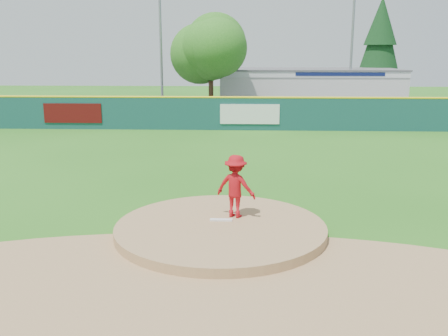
{
  "coord_description": "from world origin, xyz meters",
  "views": [
    {
      "loc": [
        0.64,
        -12.32,
        4.61
      ],
      "look_at": [
        0.0,
        2.0,
        1.3
      ],
      "focal_mm": 40.0,
      "sensor_mm": 36.0,
      "label": 1
    }
  ],
  "objects_px": {
    "pitcher": "(236,186)",
    "deciduous_tree": "(211,54)",
    "light_pole_right": "(352,41)",
    "conifer_tree": "(380,43)",
    "pool_building_grp": "(308,88)",
    "playground_slide": "(57,107)",
    "light_pole_left": "(161,34)",
    "van": "(236,109)"
  },
  "relations": [
    {
      "from": "deciduous_tree",
      "to": "light_pole_right",
      "type": "relative_size",
      "value": 0.74
    },
    {
      "from": "light_pole_right",
      "to": "pool_building_grp",
      "type": "bearing_deg",
      "value": 135.05
    },
    {
      "from": "pitcher",
      "to": "playground_slide",
      "type": "relative_size",
      "value": 0.63
    },
    {
      "from": "playground_slide",
      "to": "deciduous_tree",
      "type": "bearing_deg",
      "value": 7.85
    },
    {
      "from": "van",
      "to": "deciduous_tree",
      "type": "distance_m",
      "value": 4.78
    },
    {
      "from": "playground_slide",
      "to": "light_pole_left",
      "type": "height_order",
      "value": "light_pole_left"
    },
    {
      "from": "pool_building_grp",
      "to": "conifer_tree",
      "type": "relative_size",
      "value": 1.6
    },
    {
      "from": "van",
      "to": "pool_building_grp",
      "type": "relative_size",
      "value": 0.35
    },
    {
      "from": "pool_building_grp",
      "to": "playground_slide",
      "type": "xyz_separation_m",
      "value": [
        -19.18,
        -8.54,
        -0.9
      ]
    },
    {
      "from": "conifer_tree",
      "to": "light_pole_left",
      "type": "xyz_separation_m",
      "value": [
        -19.0,
        -9.0,
        0.51
      ]
    },
    {
      "from": "pitcher",
      "to": "light_pole_right",
      "type": "relative_size",
      "value": 0.17
    },
    {
      "from": "conifer_tree",
      "to": "playground_slide",
      "type": "bearing_deg",
      "value": -154.41
    },
    {
      "from": "pitcher",
      "to": "deciduous_tree",
      "type": "height_order",
      "value": "deciduous_tree"
    },
    {
      "from": "playground_slide",
      "to": "light_pole_right",
      "type": "bearing_deg",
      "value": 14.03
    },
    {
      "from": "conifer_tree",
      "to": "pool_building_grp",
      "type": "bearing_deg",
      "value": -150.22
    },
    {
      "from": "pool_building_grp",
      "to": "deciduous_tree",
      "type": "height_order",
      "value": "deciduous_tree"
    },
    {
      "from": "van",
      "to": "light_pole_right",
      "type": "relative_size",
      "value": 0.53
    },
    {
      "from": "deciduous_tree",
      "to": "light_pole_right",
      "type": "distance_m",
      "value": 11.75
    },
    {
      "from": "deciduous_tree",
      "to": "conifer_tree",
      "type": "relative_size",
      "value": 0.77
    },
    {
      "from": "pool_building_grp",
      "to": "light_pole_left",
      "type": "relative_size",
      "value": 1.38
    },
    {
      "from": "van",
      "to": "deciduous_tree",
      "type": "bearing_deg",
      "value": 27.01
    },
    {
      "from": "deciduous_tree",
      "to": "light_pole_left",
      "type": "xyz_separation_m",
      "value": [
        -4.0,
        2.0,
        1.5
      ]
    },
    {
      "from": "pitcher",
      "to": "van",
      "type": "xyz_separation_m",
      "value": [
        -0.44,
        22.18,
        -0.35
      ]
    },
    {
      "from": "light_pole_right",
      "to": "pitcher",
      "type": "bearing_deg",
      "value": -106.93
    },
    {
      "from": "pitcher",
      "to": "light_pole_left",
      "type": "height_order",
      "value": "light_pole_left"
    },
    {
      "from": "light_pole_left",
      "to": "light_pole_right",
      "type": "bearing_deg",
      "value": 7.59
    },
    {
      "from": "playground_slide",
      "to": "light_pole_left",
      "type": "relative_size",
      "value": 0.25
    },
    {
      "from": "pool_building_grp",
      "to": "light_pole_right",
      "type": "relative_size",
      "value": 1.52
    },
    {
      "from": "light_pole_left",
      "to": "playground_slide",
      "type": "bearing_deg",
      "value": -153.76
    },
    {
      "from": "playground_slide",
      "to": "deciduous_tree",
      "type": "xyz_separation_m",
      "value": [
        11.18,
        1.54,
        3.79
      ]
    },
    {
      "from": "pitcher",
      "to": "van",
      "type": "bearing_deg",
      "value": -66.66
    },
    {
      "from": "pool_building_grp",
      "to": "light_pole_right",
      "type": "xyz_separation_m",
      "value": [
        3.0,
        -2.99,
        3.88
      ]
    },
    {
      "from": "pool_building_grp",
      "to": "van",
      "type": "bearing_deg",
      "value": -123.55
    },
    {
      "from": "van",
      "to": "playground_slide",
      "type": "height_order",
      "value": "playground_slide"
    },
    {
      "from": "pitcher",
      "to": "deciduous_tree",
      "type": "relative_size",
      "value": 0.23
    },
    {
      "from": "conifer_tree",
      "to": "light_pole_left",
      "type": "distance_m",
      "value": 21.03
    },
    {
      "from": "playground_slide",
      "to": "light_pole_left",
      "type": "xyz_separation_m",
      "value": [
        7.18,
        3.54,
        5.29
      ]
    },
    {
      "from": "pitcher",
      "to": "light_pole_right",
      "type": "bearing_deg",
      "value": -84.72
    },
    {
      "from": "playground_slide",
      "to": "conifer_tree",
      "type": "bearing_deg",
      "value": 25.59
    },
    {
      "from": "van",
      "to": "light_pole_right",
      "type": "bearing_deg",
      "value": -70.89
    },
    {
      "from": "deciduous_tree",
      "to": "conifer_tree",
      "type": "distance_m",
      "value": 18.63
    },
    {
      "from": "pitcher",
      "to": "playground_slide",
      "type": "bearing_deg",
      "value": -37.04
    }
  ]
}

